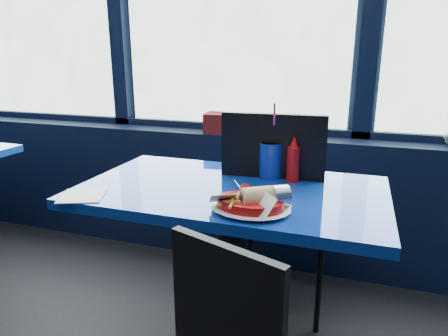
% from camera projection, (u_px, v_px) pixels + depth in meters
% --- Properties ---
extents(window_sill, '(5.00, 0.26, 0.80)m').
position_uv_depth(window_sill, '(228.00, 193.00, 2.58)').
color(window_sill, black).
rests_on(window_sill, ground).
extents(near_table, '(1.20, 0.70, 0.75)m').
position_uv_depth(near_table, '(231.00, 229.00, 1.64)').
color(near_table, black).
rests_on(near_table, ground).
extents(chair_near_back, '(0.50, 0.50, 1.03)m').
position_uv_depth(chair_near_back, '(279.00, 202.00, 1.88)').
color(chair_near_back, black).
rests_on(chair_near_back, ground).
extents(planter_box, '(0.61, 0.20, 0.12)m').
position_uv_depth(planter_box, '(254.00, 124.00, 2.38)').
color(planter_box, maroon).
rests_on(planter_box, window_sill).
extents(food_basket, '(0.27, 0.26, 0.09)m').
position_uv_depth(food_basket, '(252.00, 202.00, 1.34)').
color(food_basket, '#AA0B0C').
rests_on(food_basket, near_table).
extents(ketchup_bottle, '(0.05, 0.05, 0.19)m').
position_uv_depth(ketchup_bottle, '(293.00, 162.00, 1.64)').
color(ketchup_bottle, '#AA0B0C').
rests_on(ketchup_bottle, near_table).
extents(soda_cup, '(0.10, 0.10, 0.33)m').
position_uv_depth(soda_cup, '(271.00, 159.00, 1.70)').
color(soda_cup, navy).
rests_on(soda_cup, near_table).
extents(napkin, '(0.20, 0.20, 0.00)m').
position_uv_depth(napkin, '(82.00, 196.00, 1.49)').
color(napkin, white).
rests_on(napkin, near_table).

